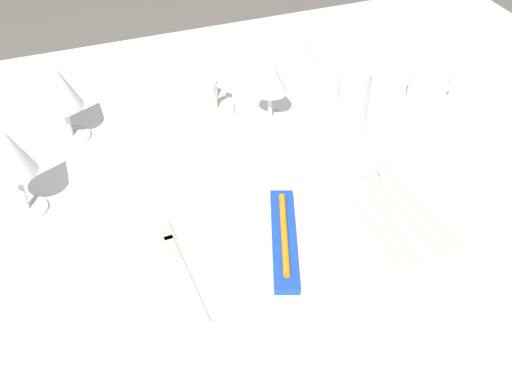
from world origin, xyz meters
TOP-DOWN VIEW (x-y plane):
  - dining_table at (0.00, 0.00)m, footprint 1.80×1.11m
  - dinner_plate at (0.03, -0.22)m, footprint 0.25×0.25m
  - toothbrush_package at (0.03, -0.22)m, footprint 0.11×0.21m
  - fork_outer at (-0.13, -0.20)m, footprint 0.03×0.21m
  - dinner_knife at (0.18, -0.20)m, footprint 0.02×0.23m
  - spoon_soup at (0.22, -0.19)m, footprint 0.03×0.23m
  - spoon_dessert at (0.24, -0.18)m, footprint 0.03×0.23m
  - spoon_tea at (0.27, -0.18)m, footprint 0.03×0.23m
  - saucer_right at (0.45, 0.05)m, footprint 0.14×0.14m
  - coffee_cup_right at (0.45, 0.05)m, footprint 0.10×0.08m
  - saucer_far at (0.02, 0.19)m, footprint 0.14×0.14m
  - coffee_cup_far at (0.02, 0.19)m, footprint 0.10×0.08m
  - wine_glass_centre at (0.14, 0.12)m, footprint 0.07×0.07m
  - wine_glass_left at (-0.33, 0.01)m, footprint 0.07×0.07m
  - wine_glass_right at (-0.23, 0.19)m, footprint 0.07×0.07m
  - drink_tumbler at (0.27, 0.03)m, footprint 0.06×0.06m
  - napkin_folded at (0.28, 0.27)m, footprint 0.06×0.06m

SIDE VIEW (x-z plane):
  - dining_table at x=0.00m, z-range 0.29..1.03m
  - spoon_dessert at x=0.24m, z-range 0.74..0.75m
  - fork_outer at x=-0.13m, z-range 0.74..0.74m
  - spoon_tea at x=0.27m, z-range 0.74..0.75m
  - dinner_knife at x=0.18m, z-range 0.74..0.74m
  - spoon_soup at x=0.22m, z-range 0.74..0.75m
  - saucer_right at x=0.45m, z-range 0.74..0.75m
  - saucer_far at x=0.02m, z-range 0.74..0.75m
  - dinner_plate at x=0.03m, z-range 0.74..0.76m
  - toothbrush_package at x=0.03m, z-range 0.75..0.78m
  - coffee_cup_far at x=0.02m, z-range 0.75..0.81m
  - coffee_cup_right at x=0.45m, z-range 0.75..0.82m
  - drink_tumbler at x=0.27m, z-range 0.73..0.86m
  - napkin_folded at x=0.28m, z-range 0.74..0.88m
  - wine_glass_centre at x=0.14m, z-range 0.76..0.89m
  - wine_glass_right at x=-0.23m, z-range 0.77..0.92m
  - wine_glass_left at x=-0.33m, z-range 0.77..0.93m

